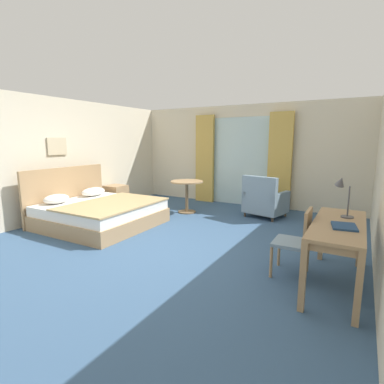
# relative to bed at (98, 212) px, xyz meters

# --- Properties ---
(ground) EXTENTS (6.41, 7.94, 0.10)m
(ground) POSITION_rel_bed_xyz_m (1.75, -0.43, -0.32)
(ground) COLOR #38567A
(wall_back) EXTENTS (6.01, 0.12, 2.52)m
(wall_back) POSITION_rel_bed_xyz_m (1.75, 3.28, 0.99)
(wall_back) COLOR beige
(wall_back) RESTS_ON ground
(wall_left) EXTENTS (0.12, 7.54, 2.52)m
(wall_left) POSITION_rel_bed_xyz_m (-1.20, -0.43, 0.99)
(wall_left) COLOR beige
(wall_left) RESTS_ON ground
(balcony_glass_door) EXTENTS (1.55, 0.02, 2.22)m
(balcony_glass_door) POSITION_rel_bed_xyz_m (1.72, 3.20, 0.84)
(balcony_glass_door) COLOR silver
(balcony_glass_door) RESTS_ON ground
(curtain_panel_left) EXTENTS (0.51, 0.10, 2.30)m
(curtain_panel_left) POSITION_rel_bed_xyz_m (0.72, 3.10, 0.88)
(curtain_panel_left) COLOR tan
(curtain_panel_left) RESTS_ON ground
(curtain_panel_right) EXTENTS (0.55, 0.10, 2.30)m
(curtain_panel_right) POSITION_rel_bed_xyz_m (2.71, 3.10, 0.88)
(curtain_panel_right) COLOR tan
(curtain_panel_right) RESTS_ON ground
(bed) EXTENTS (2.02, 1.94, 1.10)m
(bed) POSITION_rel_bed_xyz_m (0.00, 0.00, 0.00)
(bed) COLOR tan
(bed) RESTS_ON ground
(nightstand) EXTENTS (0.46, 0.46, 0.55)m
(nightstand) POSITION_rel_bed_xyz_m (-0.83, 1.34, 0.01)
(nightstand) COLOR tan
(nightstand) RESTS_ON ground
(writing_desk) EXTENTS (0.53, 1.53, 0.75)m
(writing_desk) POSITION_rel_bed_xyz_m (4.24, -0.37, 0.39)
(writing_desk) COLOR tan
(writing_desk) RESTS_ON ground
(desk_chair) EXTENTS (0.40, 0.45, 0.85)m
(desk_chair) POSITION_rel_bed_xyz_m (3.80, -0.34, 0.21)
(desk_chair) COLOR gray
(desk_chair) RESTS_ON ground
(desk_lamp) EXTENTS (0.25, 0.25, 0.49)m
(desk_lamp) POSITION_rel_bed_xyz_m (4.22, 0.01, 0.81)
(desk_lamp) COLOR #4C4C51
(desk_lamp) RESTS_ON writing_desk
(closed_book) EXTENTS (0.28, 0.34, 0.02)m
(closed_book) POSITION_rel_bed_xyz_m (4.29, -0.53, 0.49)
(closed_book) COLOR navy
(closed_book) RESTS_ON writing_desk
(armchair_by_window) EXTENTS (0.91, 0.87, 0.91)m
(armchair_by_window) POSITION_rel_bed_xyz_m (2.64, 2.24, 0.09)
(armchair_by_window) COLOR gray
(armchair_by_window) RESTS_ON ground
(round_cafe_table) EXTENTS (0.74, 0.74, 0.73)m
(round_cafe_table) POSITION_rel_bed_xyz_m (0.96, 1.76, 0.28)
(round_cafe_table) COLOR tan
(round_cafe_table) RESTS_ON ground
(framed_picture) EXTENTS (0.03, 0.44, 0.35)m
(framed_picture) POSITION_rel_bed_xyz_m (-1.12, 0.00, 1.26)
(framed_picture) COLOR beige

